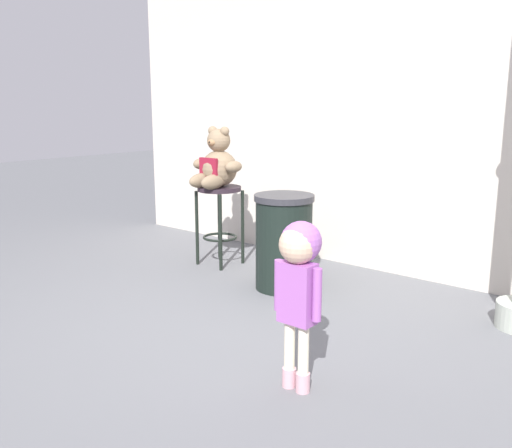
% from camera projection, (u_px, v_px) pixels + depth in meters
% --- Properties ---
extents(ground_plane, '(24.00, 24.00, 0.00)m').
position_uv_depth(ground_plane, '(228.00, 331.00, 3.88)').
color(ground_plane, slate).
extents(building_wall, '(6.11, 0.30, 3.11)m').
position_uv_depth(building_wall, '(383.00, 100.00, 5.12)').
color(building_wall, beige).
rests_on(building_wall, ground_plane).
extents(bar_stool_with_teddy, '(0.41, 0.41, 0.76)m').
position_uv_depth(bar_stool_with_teddy, '(220.00, 208.00, 5.37)').
color(bar_stool_with_teddy, '#281D26').
rests_on(bar_stool_with_teddy, ground_plane).
extents(teddy_bear, '(0.53, 0.48, 0.56)m').
position_uv_depth(teddy_bear, '(217.00, 165.00, 5.26)').
color(teddy_bear, '#7F6A51').
rests_on(teddy_bear, bar_stool_with_teddy).
extents(child_walking, '(0.30, 0.24, 0.94)m').
position_uv_depth(child_walking, '(299.00, 270.00, 2.95)').
color(child_walking, '#CC98A3').
rests_on(child_walking, ground_plane).
extents(trash_bin, '(0.50, 0.50, 0.80)m').
position_uv_depth(trash_bin, '(284.00, 242.00, 4.69)').
color(trash_bin, black).
rests_on(trash_bin, ground_plane).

